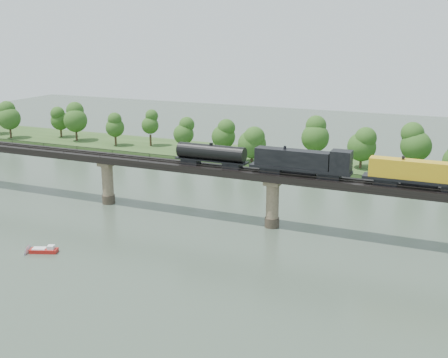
% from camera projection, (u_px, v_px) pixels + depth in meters
% --- Properties ---
extents(ground, '(400.00, 400.00, 0.00)m').
position_uv_depth(ground, '(210.00, 287.00, 88.52)').
color(ground, '#354336').
rests_on(ground, ground).
extents(far_bank, '(300.00, 24.00, 1.60)m').
position_uv_depth(far_bank, '(333.00, 165.00, 163.50)').
color(far_bank, '#2C491D').
rests_on(far_bank, ground).
extents(bridge, '(236.00, 30.00, 11.50)m').
position_uv_depth(bridge, '(272.00, 201.00, 113.63)').
color(bridge, '#473A2D').
rests_on(bridge, ground).
extents(bridge_superstructure, '(220.00, 4.90, 0.75)m').
position_uv_depth(bridge_superstructure, '(273.00, 171.00, 111.97)').
color(bridge_superstructure, black).
rests_on(bridge_superstructure, bridge).
extents(far_treeline, '(289.06, 17.54, 13.60)m').
position_uv_depth(far_treeline, '(303.00, 138.00, 160.61)').
color(far_treeline, '#382619').
rests_on(far_treeline, far_bank).
extents(freight_train, '(81.82, 3.19, 5.63)m').
position_uv_depth(freight_train, '(379.00, 170.00, 103.41)').
color(freight_train, black).
rests_on(freight_train, bridge).
extents(motorboat, '(5.24, 3.42, 1.38)m').
position_uv_depth(motorboat, '(44.00, 250.00, 101.81)').
color(motorboat, '#AC1813').
rests_on(motorboat, ground).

